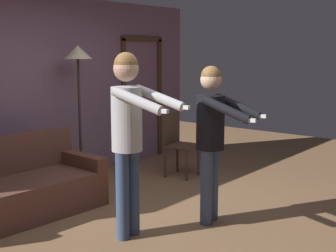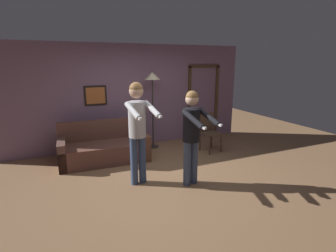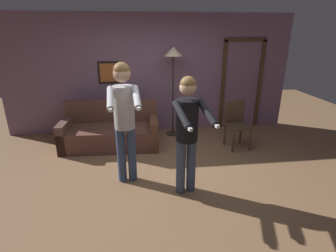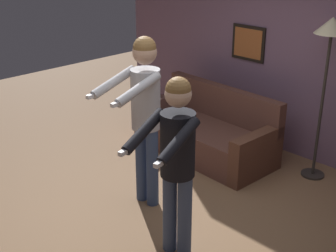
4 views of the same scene
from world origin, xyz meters
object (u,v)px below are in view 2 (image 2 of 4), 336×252
at_px(couch, 104,149).
at_px(person_standing_right, 192,129).
at_px(torchiere_lamp, 152,83).
at_px(person_standing_left, 138,123).
at_px(dining_chair_distant, 209,130).

height_order(couch, person_standing_right, person_standing_right).
height_order(torchiere_lamp, person_standing_left, torchiere_lamp).
xyz_separation_m(couch, person_standing_left, (0.36, -1.40, 0.86)).
height_order(couch, dining_chair_distant, dining_chair_distant).
distance_m(person_standing_left, person_standing_right, 0.95).
distance_m(couch, torchiere_lamp, 1.97).
relative_size(couch, person_standing_left, 1.06).
relative_size(torchiere_lamp, person_standing_right, 1.13).
relative_size(person_standing_right, dining_chair_distant, 1.82).
bearing_deg(person_standing_left, couch, 104.40).
height_order(couch, person_standing_left, person_standing_left).
bearing_deg(dining_chair_distant, person_standing_right, -131.22).
bearing_deg(dining_chair_distant, torchiere_lamp, 145.60).
height_order(person_standing_left, dining_chair_distant, person_standing_left).
xyz_separation_m(couch, person_standing_right, (1.21, -1.80, 0.75)).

